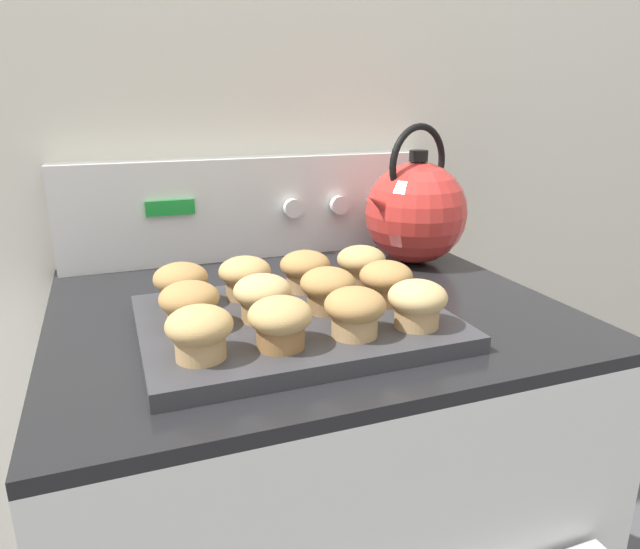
{
  "coord_description": "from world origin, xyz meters",
  "views": [
    {
      "loc": [
        -0.27,
        -0.44,
        1.2
      ],
      "look_at": [
        -0.01,
        0.24,
        0.97
      ],
      "focal_mm": 32.0,
      "sensor_mm": 36.0,
      "label": 1
    }
  ],
  "objects_px": {
    "muffin_r0_c1": "(280,321)",
    "muffin_r0_c3": "(417,302)",
    "stove_range": "(307,538)",
    "muffin_r0_c0": "(200,331)",
    "muffin_r2_c0": "(181,283)",
    "muffin_r2_c1": "(245,276)",
    "muffin_r1_c3": "(386,281)",
    "muffin_pan": "(294,322)",
    "muffin_r2_c2": "(303,269)",
    "tea_kettle": "(415,211)",
    "muffin_r2_c3": "(361,264)",
    "muffin_r0_c2": "(352,311)",
    "muffin_r1_c1": "(262,296)",
    "muffin_r1_c2": "(326,288)",
    "muffin_r1_c0": "(190,304)"
  },
  "relations": [
    {
      "from": "muffin_r0_c1",
      "to": "muffin_r0_c3",
      "type": "relative_size",
      "value": 1.0
    },
    {
      "from": "stove_range",
      "to": "muffin_r0_c0",
      "type": "distance_m",
      "value": 0.57
    },
    {
      "from": "muffin_r2_c0",
      "to": "muffin_r2_c1",
      "type": "distance_m",
      "value": 0.09
    },
    {
      "from": "muffin_r0_c0",
      "to": "muffin_r1_c3",
      "type": "height_order",
      "value": "same"
    },
    {
      "from": "muffin_pan",
      "to": "muffin_r0_c1",
      "type": "height_order",
      "value": "muffin_r0_c1"
    },
    {
      "from": "muffin_r2_c2",
      "to": "tea_kettle",
      "type": "bearing_deg",
      "value": 27.98
    },
    {
      "from": "stove_range",
      "to": "muffin_r1_c3",
      "type": "bearing_deg",
      "value": -47.76
    },
    {
      "from": "muffin_r2_c1",
      "to": "muffin_r2_c3",
      "type": "distance_m",
      "value": 0.18
    },
    {
      "from": "stove_range",
      "to": "muffin_r0_c2",
      "type": "relative_size",
      "value": 11.8
    },
    {
      "from": "muffin_r0_c0",
      "to": "muffin_r2_c3",
      "type": "bearing_deg",
      "value": 32.78
    },
    {
      "from": "muffin_r2_c3",
      "to": "tea_kettle",
      "type": "relative_size",
      "value": 0.29
    },
    {
      "from": "muffin_r0_c3",
      "to": "tea_kettle",
      "type": "bearing_deg",
      "value": 61.09
    },
    {
      "from": "muffin_r0_c3",
      "to": "muffin_r2_c1",
      "type": "relative_size",
      "value": 1.0
    },
    {
      "from": "stove_range",
      "to": "muffin_r2_c1",
      "type": "distance_m",
      "value": 0.51
    },
    {
      "from": "stove_range",
      "to": "muffin_r0_c1",
      "type": "relative_size",
      "value": 11.8
    },
    {
      "from": "muffin_r2_c2",
      "to": "muffin_r1_c1",
      "type": "bearing_deg",
      "value": -133.39
    },
    {
      "from": "stove_range",
      "to": "muffin_r2_c0",
      "type": "height_order",
      "value": "muffin_r2_c0"
    },
    {
      "from": "muffin_r1_c2",
      "to": "muffin_r2_c1",
      "type": "height_order",
      "value": "same"
    },
    {
      "from": "muffin_r2_c3",
      "to": "muffin_r0_c1",
      "type": "bearing_deg",
      "value": -135.63
    },
    {
      "from": "muffin_r1_c0",
      "to": "muffin_r2_c0",
      "type": "height_order",
      "value": "same"
    },
    {
      "from": "muffin_r1_c3",
      "to": "muffin_r2_c2",
      "type": "relative_size",
      "value": 1.0
    },
    {
      "from": "muffin_r1_c0",
      "to": "muffin_r0_c1",
      "type": "bearing_deg",
      "value": -46.48
    },
    {
      "from": "muffin_pan",
      "to": "muffin_r0_c2",
      "type": "relative_size",
      "value": 5.35
    },
    {
      "from": "muffin_r2_c1",
      "to": "tea_kettle",
      "type": "distance_m",
      "value": 0.39
    },
    {
      "from": "muffin_r0_c0",
      "to": "muffin_r2_c1",
      "type": "height_order",
      "value": "same"
    },
    {
      "from": "tea_kettle",
      "to": "muffin_r1_c3",
      "type": "bearing_deg",
      "value": -127.1
    },
    {
      "from": "muffin_r0_c1",
      "to": "muffin_r1_c1",
      "type": "xyz_separation_m",
      "value": [
        0.0,
        0.09,
        0.0
      ]
    },
    {
      "from": "muffin_r0_c2",
      "to": "tea_kettle",
      "type": "bearing_deg",
      "value": 50.39
    },
    {
      "from": "stove_range",
      "to": "tea_kettle",
      "type": "relative_size",
      "value": 3.45
    },
    {
      "from": "muffin_r0_c1",
      "to": "muffin_r2_c2",
      "type": "bearing_deg",
      "value": 63.62
    },
    {
      "from": "muffin_r1_c0",
      "to": "muffin_r1_c3",
      "type": "xyz_separation_m",
      "value": [
        0.27,
        -0.0,
        0.0
      ]
    },
    {
      "from": "muffin_pan",
      "to": "muffin_r2_c0",
      "type": "relative_size",
      "value": 5.35
    },
    {
      "from": "stove_range",
      "to": "muffin_r1_c2",
      "type": "relative_size",
      "value": 11.8
    },
    {
      "from": "stove_range",
      "to": "tea_kettle",
      "type": "bearing_deg",
      "value": 27.55
    },
    {
      "from": "muffin_r1_c0",
      "to": "tea_kettle",
      "type": "distance_m",
      "value": 0.51
    },
    {
      "from": "muffin_r1_c0",
      "to": "muffin_r1_c2",
      "type": "height_order",
      "value": "same"
    },
    {
      "from": "tea_kettle",
      "to": "muffin_r2_c0",
      "type": "bearing_deg",
      "value": -162.2
    },
    {
      "from": "muffin_r1_c2",
      "to": "muffin_r1_c3",
      "type": "distance_m",
      "value": 0.09
    },
    {
      "from": "muffin_pan",
      "to": "muffin_r0_c2",
      "type": "distance_m",
      "value": 0.11
    },
    {
      "from": "muffin_r2_c1",
      "to": "tea_kettle",
      "type": "relative_size",
      "value": 0.29
    },
    {
      "from": "muffin_r0_c2",
      "to": "muffin_r2_c2",
      "type": "bearing_deg",
      "value": 89.71
    },
    {
      "from": "muffin_r2_c1",
      "to": "muffin_r2_c2",
      "type": "relative_size",
      "value": 1.0
    },
    {
      "from": "muffin_r0_c1",
      "to": "muffin_r2_c2",
      "type": "height_order",
      "value": "same"
    },
    {
      "from": "muffin_r0_c2",
      "to": "muffin_r2_c3",
      "type": "bearing_deg",
      "value": 62.32
    },
    {
      "from": "muffin_r0_c1",
      "to": "muffin_r1_c2",
      "type": "xyz_separation_m",
      "value": [
        0.09,
        0.09,
        0.0
      ]
    },
    {
      "from": "muffin_r1_c2",
      "to": "muffin_r2_c3",
      "type": "relative_size",
      "value": 1.0
    },
    {
      "from": "muffin_r1_c1",
      "to": "muffin_r1_c2",
      "type": "distance_m",
      "value": 0.09
    },
    {
      "from": "muffin_r0_c3",
      "to": "muffin_r1_c1",
      "type": "xyz_separation_m",
      "value": [
        -0.18,
        0.09,
        0.0
      ]
    },
    {
      "from": "muffin_r0_c0",
      "to": "muffin_r2_c0",
      "type": "height_order",
      "value": "same"
    },
    {
      "from": "muffin_pan",
      "to": "muffin_r1_c0",
      "type": "xyz_separation_m",
      "value": [
        -0.14,
        0.0,
        0.04
      ]
    }
  ]
}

